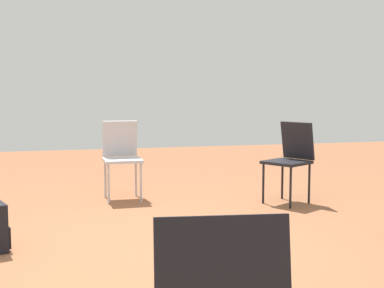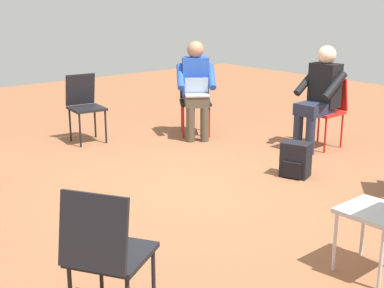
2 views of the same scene
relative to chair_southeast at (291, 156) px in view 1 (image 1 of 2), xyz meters
The scene contains 3 objects.
ground_plane 2.40m from the chair_southeast, 127.87° to the left, with size 14.00×14.00×0.00m, color brown.
chair_southeast is the anchor object (origin of this frame).
chair_east 1.82m from the chair_southeast, 69.67° to the left, with size 0.44×0.41×0.85m.
Camera 1 is at (-3.70, 0.51, 1.20)m, focal length 50.00 mm.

